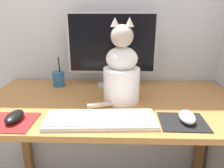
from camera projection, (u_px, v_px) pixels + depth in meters
The scene contains 9 objects.
desk at pixel (111, 119), 1.10m from camera, with size 1.26×0.65×0.70m.
monitor at pixel (113, 47), 1.21m from camera, with size 0.49×0.17×0.41m.
keyboard at pixel (101, 119), 0.86m from camera, with size 0.44×0.18×0.02m.
mousepad_left at pixel (10, 122), 0.86m from camera, with size 0.19×0.17×0.00m.
mousepad_right at pixel (183, 122), 0.86m from camera, with size 0.18×0.16×0.00m.
computer_mouse_left at pixel (14, 117), 0.86m from camera, with size 0.06×0.11×0.03m.
computer_mouse_right at pixel (187, 117), 0.85m from camera, with size 0.06×0.10×0.04m.
cat at pixel (121, 72), 1.02m from camera, with size 0.25×0.21×0.39m.
pen_cup at pixel (59, 79), 1.26m from camera, with size 0.07×0.07×0.17m.
Camera 1 is at (0.04, -0.99, 1.12)m, focal length 35.00 mm.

